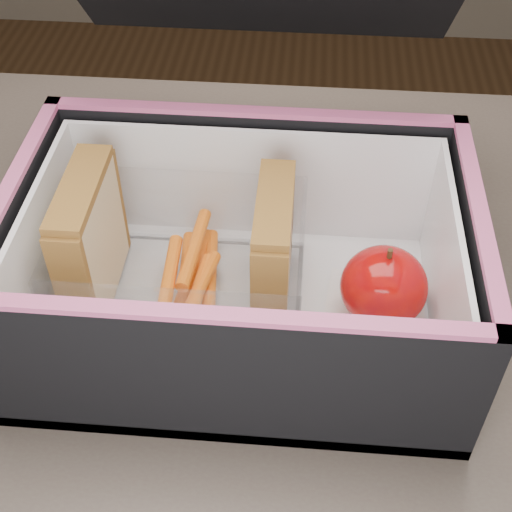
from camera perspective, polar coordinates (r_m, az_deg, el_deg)
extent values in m
cube|color=brown|center=(0.56, -3.09, -9.26)|extent=(1.20, 0.80, 0.03)
cube|color=beige|center=(0.56, -13.86, 1.12)|extent=(0.01, 0.09, 0.10)
cube|color=#D16068|center=(0.56, -12.99, 0.78)|extent=(0.01, 0.09, 0.09)
cube|color=beige|center=(0.55, -12.25, 1.03)|extent=(0.01, 0.09, 0.10)
cube|color=brown|center=(0.52, -13.99, 5.28)|extent=(0.03, 0.10, 0.01)
cube|color=beige|center=(0.53, 0.55, 0.14)|extent=(0.01, 0.09, 0.10)
cube|color=#D16068|center=(0.54, 1.37, -0.20)|extent=(0.01, 0.09, 0.09)
cube|color=beige|center=(0.53, 2.21, 0.04)|extent=(0.01, 0.09, 0.10)
cube|color=brown|center=(0.50, 1.48, 4.24)|extent=(0.03, 0.09, 0.01)
cylinder|color=orange|center=(0.58, -3.68, -1.11)|extent=(0.02, 0.09, 0.01)
cylinder|color=orange|center=(0.55, -4.84, -3.31)|extent=(0.02, 0.09, 0.01)
cylinder|color=orange|center=(0.55, -6.96, -1.76)|extent=(0.01, 0.09, 0.01)
cylinder|color=orange|center=(0.58, -4.95, -1.02)|extent=(0.02, 0.09, 0.01)
cylinder|color=orange|center=(0.55, -4.74, -2.97)|extent=(0.03, 0.09, 0.01)
cylinder|color=orange|center=(0.57, -4.98, 0.59)|extent=(0.02, 0.09, 0.01)
cylinder|color=orange|center=(0.58, -5.61, -1.29)|extent=(0.02, 0.09, 0.01)
cube|color=white|center=(0.56, 9.42, -4.56)|extent=(0.08, 0.09, 0.01)
ellipsoid|color=maroon|center=(0.54, 10.18, -2.44)|extent=(0.08, 0.08, 0.06)
cylinder|color=#412C17|center=(0.51, 10.66, 0.15)|extent=(0.01, 0.01, 0.01)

